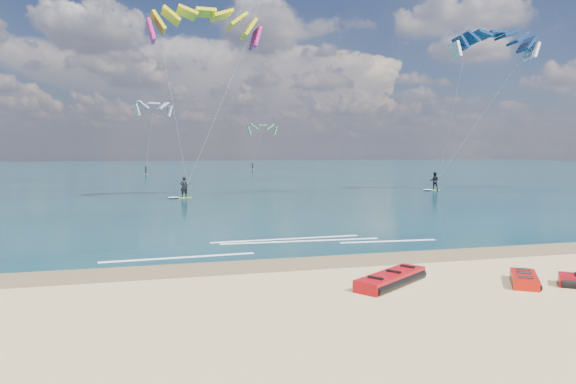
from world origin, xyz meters
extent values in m
plane|color=tan|center=(0.00, 40.00, 0.00)|extent=(320.00, 320.00, 0.00)
cube|color=brown|center=(0.00, 3.00, 0.00)|extent=(320.00, 2.40, 0.01)
cube|color=#092F34|center=(0.00, 104.00, 0.02)|extent=(320.00, 200.00, 0.04)
cube|color=#D2E91B|center=(-2.28, 31.38, 0.07)|extent=(1.45, 0.61, 0.06)
imported|color=black|center=(-2.28, 31.38, 1.02)|extent=(0.74, 0.54, 1.86)
cylinder|color=black|center=(-1.97, 31.07, 1.29)|extent=(0.57, 0.12, 0.04)
cube|color=#ABDA20|center=(24.27, 33.70, 0.07)|extent=(1.54, 0.94, 0.07)
imported|color=black|center=(24.27, 33.70, 1.03)|extent=(1.14, 1.06, 1.87)
cylinder|color=black|center=(24.59, 33.37, 1.36)|extent=(0.58, 0.25, 0.04)
cube|color=white|center=(-3.93, 5.00, 0.04)|extent=(6.07, 0.57, 0.01)
cube|color=white|center=(5.72, 6.30, 0.04)|extent=(4.68, 0.58, 0.01)
cube|color=white|center=(1.26, 8.10, 0.04)|extent=(7.36, 0.51, 0.01)
cube|color=white|center=(1.78, 7.36, 0.04)|extent=(7.60, 0.59, 0.01)
camera|label=1|loc=(-4.81, -15.47, 4.27)|focal=32.00mm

